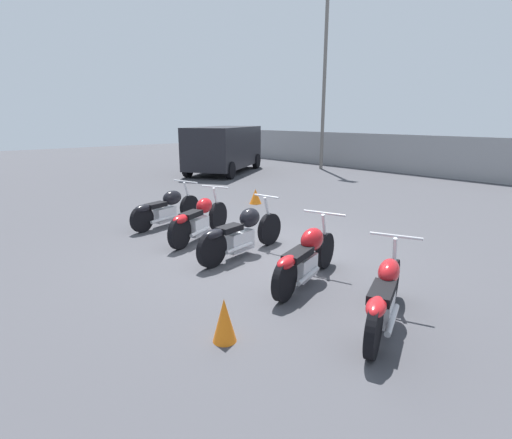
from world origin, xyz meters
TOP-DOWN VIEW (x-y plane):
  - ground_plane at (0.00, 0.00)m, footprint 60.00×60.00m
  - fence_back at (0.00, 11.94)m, footprint 40.00×0.04m
  - light_pole_left at (-7.43, 10.47)m, footprint 0.70×0.35m
  - motorcycle_slot_0 at (-2.87, -0.31)m, footprint 0.85×1.99m
  - motorcycle_slot_1 at (-1.44, -0.35)m, footprint 1.00×1.89m
  - motorcycle_slot_2 at (-0.14, -0.32)m, footprint 0.67×2.16m
  - motorcycle_slot_3 at (1.44, -0.38)m, footprint 0.89×1.94m
  - motorcycle_slot_4 at (2.90, -0.67)m, footprint 0.97×1.86m
  - parked_van at (-9.41, 6.18)m, footprint 4.32×5.20m
  - traffic_cone_near at (-3.34, 2.77)m, footprint 0.34×0.34m
  - traffic_cone_far at (1.93, -2.23)m, footprint 0.26×0.26m

SIDE VIEW (x-z plane):
  - ground_plane at x=0.00m, z-range 0.00..0.00m
  - traffic_cone_near at x=-3.34m, z-range 0.00..0.43m
  - traffic_cone_far at x=1.93m, z-range 0.00..0.50m
  - motorcycle_slot_4 at x=2.90m, z-range -0.08..0.88m
  - motorcycle_slot_0 at x=-2.87m, z-range -0.07..0.87m
  - motorcycle_slot_1 at x=-1.44m, z-range -0.08..0.91m
  - motorcycle_slot_3 at x=1.44m, z-range -0.06..0.89m
  - motorcycle_slot_2 at x=-0.14m, z-range -0.07..0.91m
  - fence_back at x=0.00m, z-range 0.00..1.68m
  - parked_van at x=-9.41m, z-range 0.12..2.13m
  - light_pole_left at x=-7.43m, z-range 0.70..9.21m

